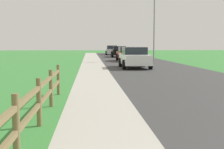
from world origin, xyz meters
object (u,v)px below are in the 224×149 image
at_px(parked_car_black, 119,51).
at_px(street_lamp, 155,21).
at_px(parked_car_red, 127,54).
at_px(parked_suv_white, 134,57).
at_px(parked_car_silver, 112,50).

height_order(parked_car_black, street_lamp, street_lamp).
relative_size(parked_car_red, parked_car_black, 0.98).
height_order(parked_suv_white, parked_car_red, parked_suv_white).
height_order(parked_car_silver, street_lamp, street_lamp).
bearing_deg(parked_suv_white, parked_car_red, 86.53).
relative_size(parked_suv_white, parked_car_black, 0.96).
distance_m(parked_car_red, parked_car_silver, 18.72).
height_order(parked_car_red, parked_car_silver, parked_car_silver).
distance_m(parked_car_silver, street_lamp, 19.11).
bearing_deg(parked_car_red, parked_suv_white, -93.47).
xyz_separation_m(parked_suv_white, street_lamp, (3.54, 9.29, 3.42)).
xyz_separation_m(parked_car_silver, street_lamp, (3.20, -18.52, 3.44)).
xyz_separation_m(parked_suv_white, parked_car_silver, (0.34, 27.82, -0.02)).
xyz_separation_m(parked_car_red, parked_car_black, (0.17, 10.09, 0.02)).
relative_size(parked_suv_white, street_lamp, 0.63).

